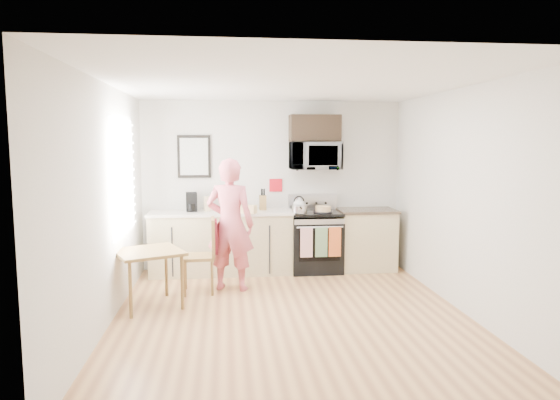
{
  "coord_description": "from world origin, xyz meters",
  "views": [
    {
      "loc": [
        -0.73,
        -5.43,
        1.97
      ],
      "look_at": [
        -0.02,
        1.0,
        1.22
      ],
      "focal_mm": 32.0,
      "sensor_mm": 36.0,
      "label": 1
    }
  ],
  "objects": [
    {
      "name": "left_wall",
      "position": [
        -2.0,
        0.0,
        1.3
      ],
      "size": [
        0.04,
        4.6,
        2.6
      ],
      "primitive_type": "cube",
      "color": "beige",
      "rests_on": "floor"
    },
    {
      "name": "utensil_crock",
      "position": [
        -0.54,
        2.22,
        1.07
      ],
      "size": [
        0.11,
        0.11,
        0.32
      ],
      "color": "red",
      "rests_on": "countertop_left"
    },
    {
      "name": "microwave",
      "position": [
        0.63,
        2.08,
        1.76
      ],
      "size": [
        0.76,
        0.51,
        0.42
      ],
      "primitive_type": "imported",
      "color": "#B2B2B7",
      "rests_on": "back_wall"
    },
    {
      "name": "person",
      "position": [
        -0.68,
        1.14,
        0.88
      ],
      "size": [
        0.74,
        0.59,
        1.76
      ],
      "primitive_type": "imported",
      "rotation": [
        0.0,
        0.0,
        2.86
      ],
      "color": "#C03442",
      "rests_on": "floor"
    },
    {
      "name": "cabinet_right",
      "position": [
        1.43,
        2.0,
        0.45
      ],
      "size": [
        0.84,
        0.6,
        0.9
      ],
      "primitive_type": "cube",
      "color": "tan",
      "rests_on": "floor"
    },
    {
      "name": "floor",
      "position": [
        0.0,
        0.0,
        0.0
      ],
      "size": [
        4.6,
        4.6,
        0.0
      ],
      "primitive_type": "plane",
      "color": "#96603A",
      "rests_on": "ground"
    },
    {
      "name": "cake",
      "position": [
        0.71,
        1.83,
        0.97
      ],
      "size": [
        0.28,
        0.28,
        0.09
      ],
      "color": "black",
      "rests_on": "range"
    },
    {
      "name": "ceiling",
      "position": [
        0.0,
        0.0,
        2.6
      ],
      "size": [
        4.0,
        4.6,
        0.04
      ],
      "primitive_type": "cube",
      "color": "white",
      "rests_on": "back_wall"
    },
    {
      "name": "coffee_maker",
      "position": [
        -1.24,
        2.06,
        1.07
      ],
      "size": [
        0.18,
        0.25,
        0.28
      ],
      "rotation": [
        0.0,
        0.0,
        0.11
      ],
      "color": "black",
      "rests_on": "countertop_left"
    },
    {
      "name": "back_wall",
      "position": [
        0.0,
        2.3,
        1.3
      ],
      "size": [
        4.0,
        0.04,
        2.6
      ],
      "primitive_type": "cube",
      "color": "beige",
      "rests_on": "floor"
    },
    {
      "name": "bread_bag",
      "position": [
        -0.45,
        1.78,
        1.0
      ],
      "size": [
        0.35,
        0.26,
        0.12
      ],
      "primitive_type": "cube",
      "rotation": [
        0.0,
        0.0,
        -0.42
      ],
      "color": "tan",
      "rests_on": "countertop_left"
    },
    {
      "name": "upper_cabinet",
      "position": [
        0.63,
        2.12,
        2.18
      ],
      "size": [
        0.76,
        0.35,
        0.4
      ],
      "primitive_type": "cube",
      "color": "black",
      "rests_on": "back_wall"
    },
    {
      "name": "milk_carton",
      "position": [
        -1.01,
        2.06,
        1.05
      ],
      "size": [
        0.11,
        0.11,
        0.22
      ],
      "primitive_type": "cube",
      "rotation": [
        0.0,
        0.0,
        0.33
      ],
      "color": "tan",
      "rests_on": "countertop_left"
    },
    {
      "name": "front_wall",
      "position": [
        0.0,
        -2.3,
        1.3
      ],
      "size": [
        4.0,
        0.04,
        2.6
      ],
      "primitive_type": "cube",
      "color": "beige",
      "rests_on": "floor"
    },
    {
      "name": "range",
      "position": [
        0.63,
        1.98,
        0.44
      ],
      "size": [
        0.76,
        0.7,
        1.16
      ],
      "color": "black",
      "rests_on": "floor"
    },
    {
      "name": "wall_trivet",
      "position": [
        0.05,
        2.28,
        1.3
      ],
      "size": [
        0.2,
        0.02,
        0.2
      ],
      "primitive_type": "cube",
      "color": "red",
      "rests_on": "back_wall"
    },
    {
      "name": "kettle",
      "position": [
        0.38,
        2.04,
        1.02
      ],
      "size": [
        0.18,
        0.18,
        0.23
      ],
      "color": "white",
      "rests_on": "range"
    },
    {
      "name": "window",
      "position": [
        -1.96,
        0.8,
        1.55
      ],
      "size": [
        0.06,
        1.4,
        1.5
      ],
      "color": "silver",
      "rests_on": "left_wall"
    },
    {
      "name": "chair",
      "position": [
        -0.96,
        1.05,
        0.63
      ],
      "size": [
        0.47,
        0.43,
        0.98
      ],
      "rotation": [
        0.0,
        0.0,
        0.04
      ],
      "color": "brown",
      "rests_on": "floor"
    },
    {
      "name": "cabinet_left",
      "position": [
        -0.8,
        2.0,
        0.45
      ],
      "size": [
        2.1,
        0.6,
        0.9
      ],
      "primitive_type": "cube",
      "color": "tan",
      "rests_on": "floor"
    },
    {
      "name": "knife_block",
      "position": [
        -0.17,
        2.12,
        1.05
      ],
      "size": [
        0.1,
        0.14,
        0.22
      ],
      "primitive_type": "cube",
      "rotation": [
        0.0,
        0.0,
        0.02
      ],
      "color": "brown",
      "rests_on": "countertop_left"
    },
    {
      "name": "fruit_bowl",
      "position": [
        -0.54,
        2.08,
        0.98
      ],
      "size": [
        0.24,
        0.24,
        0.09
      ],
      "color": "white",
      "rests_on": "countertop_left"
    },
    {
      "name": "countertop_left",
      "position": [
        -0.8,
        2.0,
        0.92
      ],
      "size": [
        2.14,
        0.64,
        0.04
      ],
      "primitive_type": "cube",
      "color": "beige",
      "rests_on": "cabinet_left"
    },
    {
      "name": "countertop_right",
      "position": [
        1.43,
        2.0,
        0.92
      ],
      "size": [
        0.88,
        0.64,
        0.04
      ],
      "primitive_type": "cube",
      "color": "black",
      "rests_on": "cabinet_right"
    },
    {
      "name": "pot",
      "position": [
        0.35,
        1.8,
        0.98
      ],
      "size": [
        0.22,
        0.38,
        0.11
      ],
      "rotation": [
        0.0,
        0.0,
        -0.02
      ],
      "color": "#B2B2B7",
      "rests_on": "range"
    },
    {
      "name": "right_wall",
      "position": [
        2.0,
        0.0,
        1.3
      ],
      "size": [
        0.04,
        4.6,
        2.6
      ],
      "primitive_type": "cube",
      "color": "beige",
      "rests_on": "floor"
    },
    {
      "name": "dining_table",
      "position": [
        -1.65,
        0.53,
        0.61
      ],
      "size": [
        0.84,
        0.84,
        0.68
      ],
      "rotation": [
        0.0,
        0.0,
        0.42
      ],
      "color": "brown",
      "rests_on": "floor"
    },
    {
      "name": "wall_art",
      "position": [
        -1.2,
        2.28,
        1.75
      ],
      "size": [
        0.5,
        0.04,
        0.65
      ],
      "color": "black",
      "rests_on": "back_wall"
    }
  ]
}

